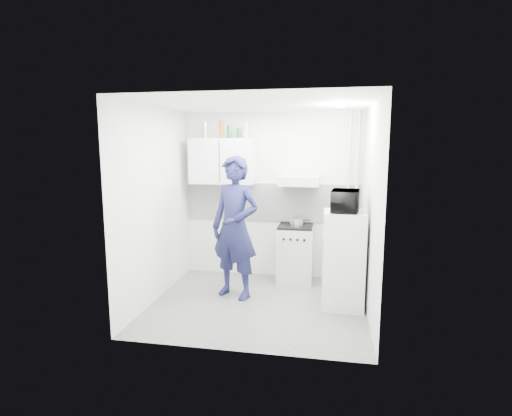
# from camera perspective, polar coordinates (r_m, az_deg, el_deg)

# --- Properties ---
(floor) EXTENTS (2.80, 2.80, 0.00)m
(floor) POSITION_cam_1_polar(r_m,az_deg,el_deg) (5.47, 0.25, -13.58)
(floor) COLOR slate
(floor) RESTS_ON ground
(ceiling) EXTENTS (2.80, 2.80, 0.00)m
(ceiling) POSITION_cam_1_polar(r_m,az_deg,el_deg) (5.07, 0.27, 14.68)
(ceiling) COLOR white
(ceiling) RESTS_ON wall_back
(wall_back) EXTENTS (2.80, 0.00, 2.80)m
(wall_back) POSITION_cam_1_polar(r_m,az_deg,el_deg) (6.33, 2.24, 1.75)
(wall_back) COLOR silver
(wall_back) RESTS_ON floor
(wall_left) EXTENTS (0.00, 2.60, 2.60)m
(wall_left) POSITION_cam_1_polar(r_m,az_deg,el_deg) (5.53, -14.18, 0.42)
(wall_left) COLOR silver
(wall_left) RESTS_ON floor
(wall_right) EXTENTS (0.00, 2.60, 2.60)m
(wall_right) POSITION_cam_1_polar(r_m,az_deg,el_deg) (5.06, 16.07, -0.43)
(wall_right) COLOR silver
(wall_right) RESTS_ON floor
(person) EXTENTS (0.83, 0.69, 1.96)m
(person) POSITION_cam_1_polar(r_m,az_deg,el_deg) (5.47, -3.01, -2.81)
(person) COLOR #17193E
(person) RESTS_ON floor
(stove) EXTENTS (0.54, 0.54, 0.86)m
(stove) POSITION_cam_1_polar(r_m,az_deg,el_deg) (6.22, 5.63, -6.63)
(stove) COLOR #B8B8B3
(stove) RESTS_ON floor
(fridge) EXTENTS (0.52, 0.52, 1.26)m
(fridge) POSITION_cam_1_polar(r_m,az_deg,el_deg) (5.32, 12.37, -7.21)
(fridge) COLOR silver
(fridge) RESTS_ON floor
(stove_top) EXTENTS (0.51, 0.51, 0.03)m
(stove_top) POSITION_cam_1_polar(r_m,az_deg,el_deg) (6.11, 5.69, -2.61)
(stove_top) COLOR black
(stove_top) RESTS_ON stove
(saucepan) EXTENTS (0.20, 0.20, 0.11)m
(saucepan) POSITION_cam_1_polar(r_m,az_deg,el_deg) (6.07, 5.82, -2.00)
(saucepan) COLOR silver
(saucepan) RESTS_ON stove_top
(microwave) EXTENTS (0.52, 0.38, 0.27)m
(microwave) POSITION_cam_1_polar(r_m,az_deg,el_deg) (5.16, 12.65, 1.01)
(microwave) COLOR black
(microwave) RESTS_ON fridge
(bottle_b) EXTENTS (0.06, 0.06, 0.25)m
(bottle_b) POSITION_cam_1_polar(r_m,az_deg,el_deg) (6.34, -7.28, 10.96)
(bottle_b) COLOR silver
(bottle_b) RESTS_ON upper_cabinet
(bottle_d) EXTENTS (0.06, 0.06, 0.27)m
(bottle_d) POSITION_cam_1_polar(r_m,az_deg,el_deg) (6.27, -4.99, 11.13)
(bottle_d) COLOR brown
(bottle_d) RESTS_ON upper_cabinet
(canister_a) EXTENTS (0.08, 0.08, 0.19)m
(canister_a) POSITION_cam_1_polar(r_m,az_deg,el_deg) (6.23, -3.80, 10.79)
(canister_a) COLOR #144C1E
(canister_a) RESTS_ON upper_cabinet
(canister_b) EXTENTS (0.08, 0.08, 0.15)m
(canister_b) POSITION_cam_1_polar(r_m,az_deg,el_deg) (6.20, -2.42, 10.64)
(canister_b) COLOR #144C1E
(canister_b) RESTS_ON upper_cabinet
(bottle_e) EXTENTS (0.06, 0.06, 0.25)m
(bottle_e) POSITION_cam_1_polar(r_m,az_deg,el_deg) (6.18, -1.42, 11.09)
(bottle_e) COLOR #B2B7BC
(bottle_e) RESTS_ON upper_cabinet
(upper_cabinet) EXTENTS (1.00, 0.35, 0.70)m
(upper_cabinet) POSITION_cam_1_polar(r_m,az_deg,el_deg) (6.27, -4.81, 6.70)
(upper_cabinet) COLOR silver
(upper_cabinet) RESTS_ON wall_back
(range_hood) EXTENTS (0.60, 0.50, 0.14)m
(range_hood) POSITION_cam_1_polar(r_m,az_deg,el_deg) (6.01, 6.18, 3.90)
(range_hood) COLOR #B8B8B3
(range_hood) RESTS_ON wall_back
(backsplash) EXTENTS (2.74, 0.03, 0.60)m
(backsplash) POSITION_cam_1_polar(r_m,az_deg,el_deg) (6.33, 2.22, 0.83)
(backsplash) COLOR white
(backsplash) RESTS_ON wall_back
(pipe_a) EXTENTS (0.05, 0.05, 2.60)m
(pipe_a) POSITION_cam_1_polar(r_m,az_deg,el_deg) (6.20, 14.11, 1.33)
(pipe_a) COLOR #B8B8B3
(pipe_a) RESTS_ON floor
(pipe_b) EXTENTS (0.04, 0.04, 2.60)m
(pipe_b) POSITION_cam_1_polar(r_m,az_deg,el_deg) (6.20, 13.00, 1.37)
(pipe_b) COLOR #B8B8B3
(pipe_b) RESTS_ON floor
(ceiling_spot_fixture) EXTENTS (0.10, 0.10, 0.02)m
(ceiling_spot_fixture) POSITION_cam_1_polar(r_m,az_deg,el_deg) (5.19, 11.95, 14.02)
(ceiling_spot_fixture) COLOR white
(ceiling_spot_fixture) RESTS_ON ceiling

